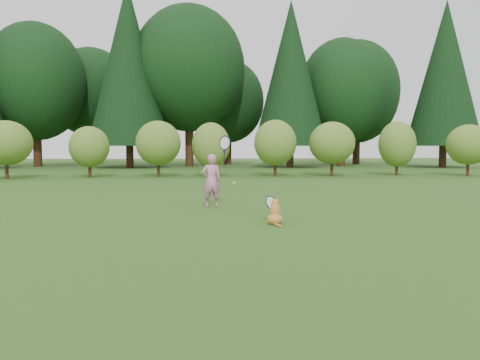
{
  "coord_description": "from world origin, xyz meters",
  "views": [
    {
      "loc": [
        -0.57,
        -9.06,
        1.39
      ],
      "look_at": [
        0.2,
        0.8,
        0.7
      ],
      "focal_mm": 35.0,
      "sensor_mm": 36.0,
      "label": 1
    }
  ],
  "objects": [
    {
      "name": "tennis_ball",
      "position": [
        0.09,
        0.97,
        0.62
      ],
      "size": [
        0.07,
        0.07,
        0.07
      ],
      "color": "#A4CB17",
      "rests_on": "ground"
    },
    {
      "name": "ground",
      "position": [
        0.0,
        0.0,
        0.0
      ],
      "size": [
        100.0,
        100.0,
        0.0
      ],
      "primitive_type": "plane",
      "color": "#214A14",
      "rests_on": "ground"
    },
    {
      "name": "cat",
      "position": [
        0.71,
        -0.72,
        0.24
      ],
      "size": [
        0.39,
        0.72,
        0.63
      ],
      "rotation": [
        0.0,
        0.0,
        -0.18
      ],
      "color": "orange",
      "rests_on": "ground"
    },
    {
      "name": "child",
      "position": [
        -0.38,
        1.77,
        0.65
      ],
      "size": [
        0.7,
        0.45,
        1.86
      ],
      "rotation": [
        0.0,
        0.0,
        3.25
      ],
      "color": "pink",
      "rests_on": "ground"
    },
    {
      "name": "woodland_backdrop",
      "position": [
        0.0,
        23.0,
        7.5
      ],
      "size": [
        48.0,
        10.0,
        15.0
      ],
      "primitive_type": null,
      "color": "black",
      "rests_on": "ground"
    },
    {
      "name": "shrub_row",
      "position": [
        0.0,
        13.0,
        1.4
      ],
      "size": [
        28.0,
        3.0,
        2.8
      ],
      "primitive_type": null,
      "color": "#5C7925",
      "rests_on": "ground"
    }
  ]
}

